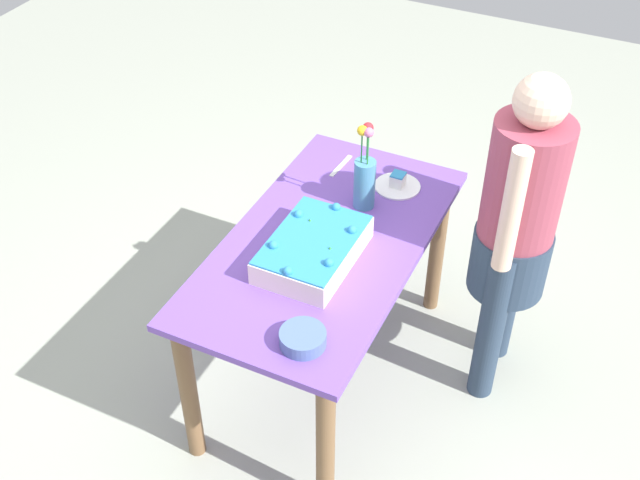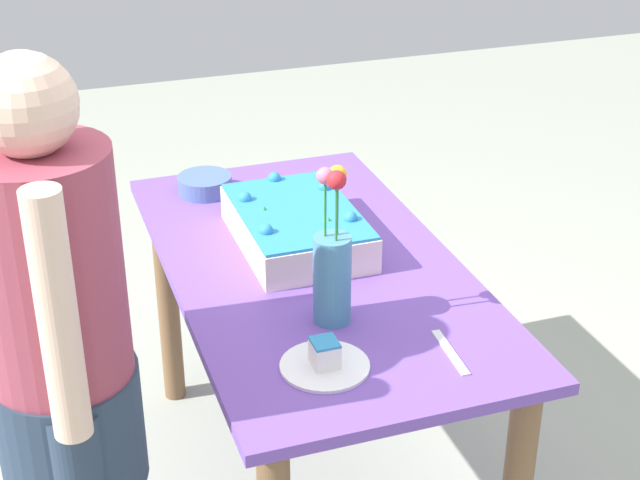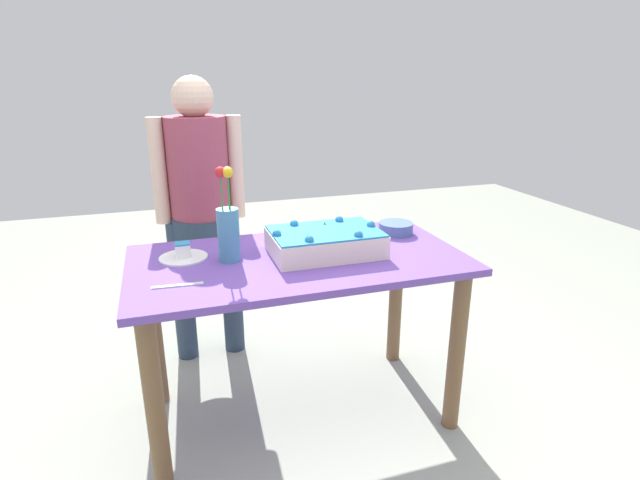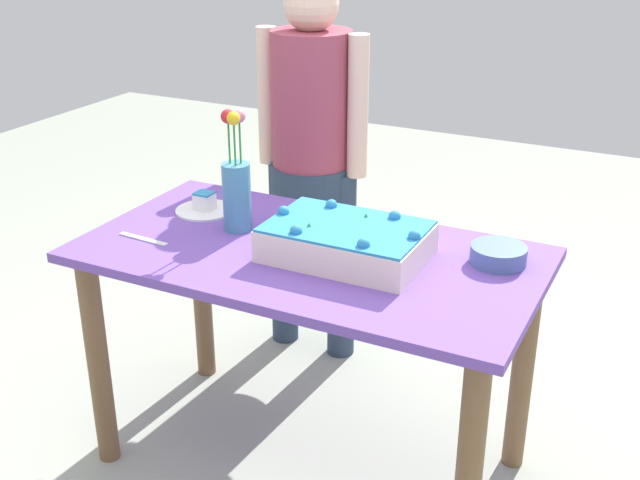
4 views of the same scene
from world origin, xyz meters
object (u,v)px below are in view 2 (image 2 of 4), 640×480
flower_vase (332,268)px  person_standing (60,350)px  sheet_cake (297,226)px  cake_knife (450,352)px  serving_plate_with_slice (325,361)px  fruit_bowl (205,184)px

flower_vase → person_standing: bearing=-84.9°
person_standing → sheet_cake: bearing=34.4°
cake_knife → person_standing: person_standing is taller
sheet_cake → serving_plate_with_slice: (0.58, -0.12, -0.03)m
sheet_cake → cake_knife: sheet_cake is taller
flower_vase → person_standing: person_standing is taller
sheet_cake → serving_plate_with_slice: size_ratio=2.32×
flower_vase → fruit_bowl: (-0.80, -0.12, -0.11)m
fruit_bowl → serving_plate_with_slice: bearing=2.3°
cake_knife → fruit_bowl: fruit_bowl is taller
sheet_cake → cake_knife: (0.61, 0.16, -0.05)m
serving_plate_with_slice → sheet_cake: bearing=168.2°
cake_knife → flower_vase: 0.33m
cake_knife → fruit_bowl: (-1.02, -0.32, 0.02)m
sheet_cake → flower_vase: (0.40, -0.04, 0.09)m
sheet_cake → cake_knife: size_ratio=2.51×
flower_vase → person_standing: 0.63m
serving_plate_with_slice → cake_knife: size_ratio=1.08×
flower_vase → sheet_cake: bearing=174.2°
fruit_bowl → person_standing: bearing=-30.2°
serving_plate_with_slice → fruit_bowl: (-0.98, -0.04, 0.01)m
serving_plate_with_slice → person_standing: size_ratio=0.13×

